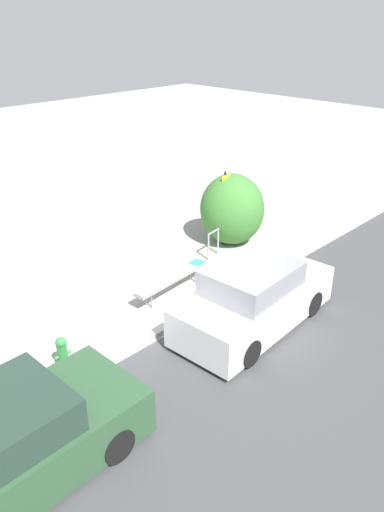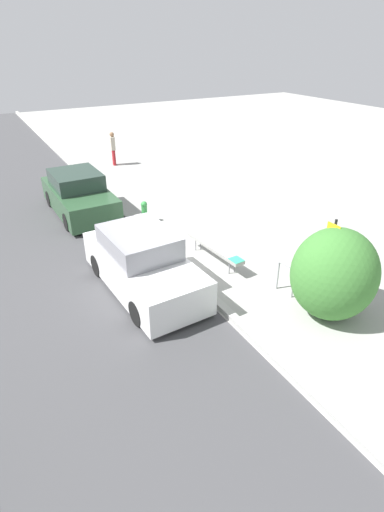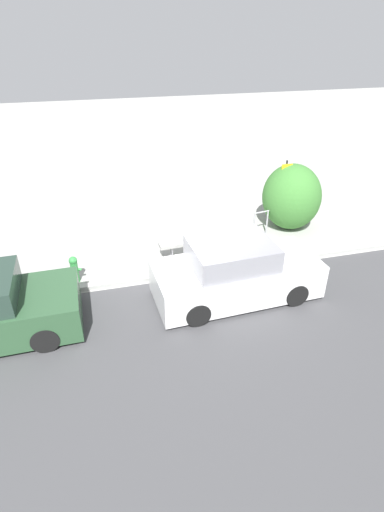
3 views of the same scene
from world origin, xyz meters
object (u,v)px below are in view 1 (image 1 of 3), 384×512
sign_post (225,202)px  fire_hydrant (62,353)px  bike_rack (213,241)px  parked_car_near (254,299)px  parked_car_far (11,447)px  bench (172,278)px

sign_post → fire_hydrant: bearing=-165.9°
bike_rack → fire_hydrant: bike_rack is taller
parked_car_near → parked_car_far: parked_car_near is taller
bench → parked_car_near: bearing=-87.2°
bench → bike_rack: bearing=12.0°
parked_car_far → sign_post: bearing=20.5°
bench → bike_rack: (2.29, 0.67, 0.07)m
parked_car_near → bench: bearing=94.4°
bike_rack → parked_car_near: bearing=-123.3°
sign_post → fire_hydrant: 7.06m
bike_rack → parked_car_far: parked_car_far is taller
bench → bike_rack: bike_rack is taller
bench → sign_post: 3.48m
sign_post → parked_car_near: bearing=-130.2°
bike_rack → fire_hydrant: 6.04m
fire_hydrant → parked_car_far: parked_car_far is taller
fire_hydrant → parked_car_near: parked_car_near is taller
parked_car_far → bench: bearing=22.3°
bench → sign_post: sign_post is taller
bench → bike_rack: size_ratio=2.89×
sign_post → fire_hydrant: (-6.78, -1.70, -0.98)m
bench → parked_car_far: 6.05m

